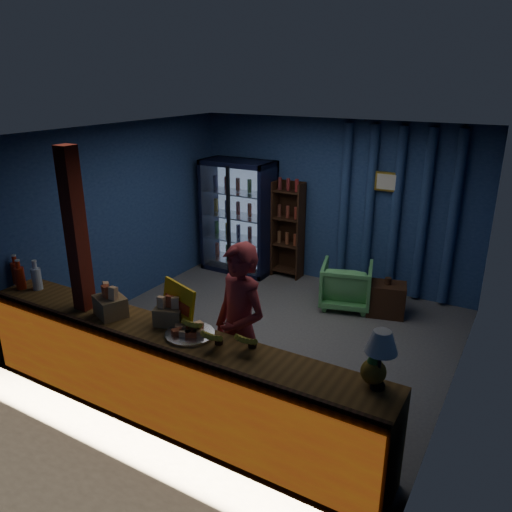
{
  "coord_description": "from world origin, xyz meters",
  "views": [
    {
      "loc": [
        2.8,
        -5.02,
        3.2
      ],
      "look_at": [
        -0.01,
        -0.2,
        1.17
      ],
      "focal_mm": 35.0,
      "sensor_mm": 36.0,
      "label": 1
    }
  ],
  "objects_px": {
    "shopkeeper": "(240,330)",
    "pastry_tray": "(190,333)",
    "table_lamp": "(381,344)",
    "green_chair": "(346,285)"
  },
  "relations": [
    {
      "from": "shopkeeper",
      "to": "pastry_tray",
      "type": "xyz_separation_m",
      "value": [
        -0.28,
        -0.42,
        0.1
      ]
    },
    {
      "from": "pastry_tray",
      "to": "table_lamp",
      "type": "xyz_separation_m",
      "value": [
        1.74,
        0.06,
        0.36
      ]
    },
    {
      "from": "pastry_tray",
      "to": "shopkeeper",
      "type": "bearing_deg",
      "value": 56.78
    },
    {
      "from": "green_chair",
      "to": "shopkeeper",
      "type": "bearing_deg",
      "value": 72.56
    },
    {
      "from": "green_chair",
      "to": "pastry_tray",
      "type": "distance_m",
      "value": 3.3
    },
    {
      "from": "shopkeeper",
      "to": "green_chair",
      "type": "relative_size",
      "value": 2.42
    },
    {
      "from": "green_chair",
      "to": "table_lamp",
      "type": "xyz_separation_m",
      "value": [
        1.39,
        -3.16,
        1.0
      ]
    },
    {
      "from": "green_chair",
      "to": "pastry_tray",
      "type": "relative_size",
      "value": 1.57
    },
    {
      "from": "table_lamp",
      "to": "pastry_tray",
      "type": "bearing_deg",
      "value": -177.95
    },
    {
      "from": "green_chair",
      "to": "table_lamp",
      "type": "bearing_deg",
      "value": 97.75
    }
  ]
}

